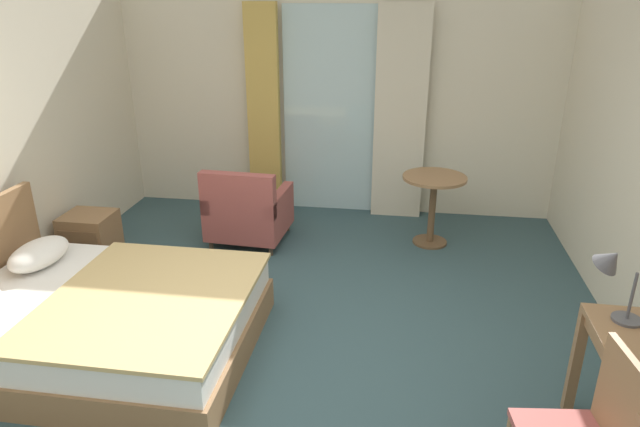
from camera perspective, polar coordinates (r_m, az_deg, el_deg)
ground at (r=4.07m, az=-4.29°, el=-16.51°), size 5.61×7.11×0.10m
wall_back at (r=6.55m, az=1.79°, el=11.79°), size 5.21×0.12×2.67m
balcony_glass_door at (r=6.51m, az=1.23°, el=10.30°), size 1.12×0.02×2.35m
curtain_panel_left at (r=6.55m, az=-5.77°, el=10.37°), size 0.37×0.10×2.37m
curtain_panel_right at (r=6.35m, az=8.20°, el=9.90°), size 0.57×0.10×2.37m
bed at (r=4.43m, az=-21.74°, el=-9.88°), size 2.14×1.65×0.98m
nightstand at (r=5.82m, az=-22.38°, el=-2.36°), size 0.45×0.42×0.50m
desk_lamp at (r=3.49m, az=27.82°, el=-4.98°), size 0.30×0.26×0.43m
armchair_by_window at (r=5.84m, az=-7.39°, el=0.12°), size 0.81×0.81×0.84m
round_cafe_table at (r=5.80m, az=11.51°, el=1.92°), size 0.65×0.65×0.74m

